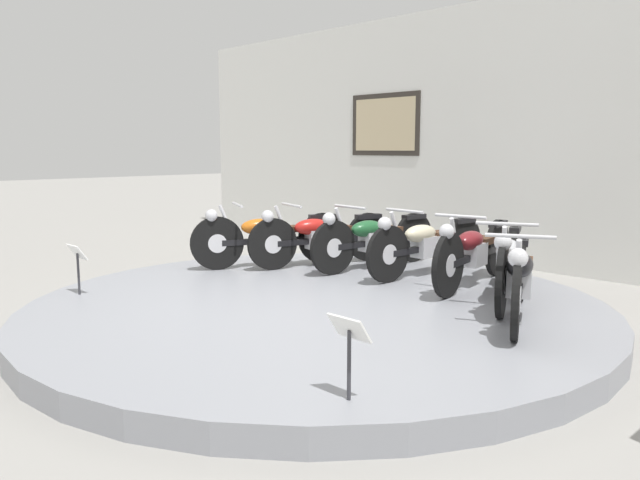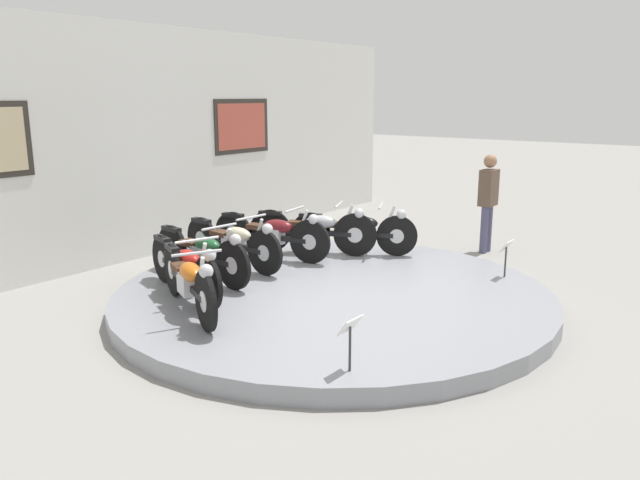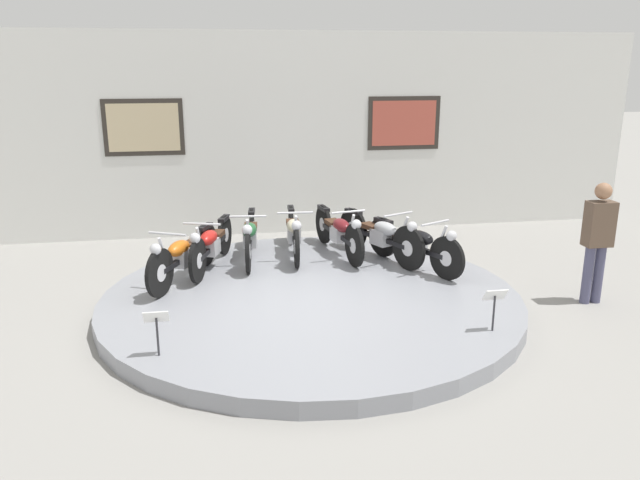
{
  "view_description": "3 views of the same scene",
  "coord_description": "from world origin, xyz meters",
  "px_view_note": "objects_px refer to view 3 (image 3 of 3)",
  "views": [
    {
      "loc": [
        4.23,
        -4.09,
        1.67
      ],
      "look_at": [
        -0.19,
        0.23,
        0.75
      ],
      "focal_mm": 35.0,
      "sensor_mm": 36.0,
      "label": 1
    },
    {
      "loc": [
        -6.15,
        -4.46,
        2.62
      ],
      "look_at": [
        -0.21,
        0.05,
        0.88
      ],
      "focal_mm": 35.0,
      "sensor_mm": 36.0,
      "label": 2
    },
    {
      "loc": [
        -1.2,
        -7.68,
        3.16
      ],
      "look_at": [
        0.11,
        -0.03,
        0.94
      ],
      "focal_mm": 35.0,
      "sensor_mm": 36.0,
      "label": 3
    }
  ],
  "objects_px": {
    "info_placard_front_left": "(157,323)",
    "info_placard_front_centre": "(495,301)",
    "motorcycle_red": "(211,243)",
    "motorcycle_cream": "(294,231)",
    "motorcycle_orange": "(183,254)",
    "motorcycle_silver": "(381,234)",
    "motorcycle_black": "(415,243)",
    "motorcycle_maroon": "(339,231)",
    "visitor_standing": "(598,236)",
    "motorcycle_green": "(250,235)"
  },
  "relations": [
    {
      "from": "info_placard_front_left",
      "to": "info_placard_front_centre",
      "type": "xyz_separation_m",
      "value": [
        3.72,
        0.0,
        0.0
      ]
    },
    {
      "from": "motorcycle_red",
      "to": "motorcycle_cream",
      "type": "distance_m",
      "value": 1.37
    },
    {
      "from": "motorcycle_orange",
      "to": "info_placard_front_left",
      "type": "height_order",
      "value": "motorcycle_orange"
    },
    {
      "from": "motorcycle_silver",
      "to": "motorcycle_black",
      "type": "bearing_deg",
      "value": -52.93
    },
    {
      "from": "motorcycle_red",
      "to": "info_placard_front_left",
      "type": "bearing_deg",
      "value": -101.26
    },
    {
      "from": "motorcycle_orange",
      "to": "motorcycle_red",
      "type": "relative_size",
      "value": 0.96
    },
    {
      "from": "motorcycle_orange",
      "to": "motorcycle_maroon",
      "type": "xyz_separation_m",
      "value": [
        2.39,
        0.85,
        0.0
      ]
    },
    {
      "from": "info_placard_front_centre",
      "to": "visitor_standing",
      "type": "bearing_deg",
      "value": 29.19
    },
    {
      "from": "motorcycle_cream",
      "to": "motorcycle_maroon",
      "type": "distance_m",
      "value": 0.72
    },
    {
      "from": "motorcycle_red",
      "to": "motorcycle_maroon",
      "type": "xyz_separation_m",
      "value": [
        2.0,
        0.34,
        0.01
      ]
    },
    {
      "from": "motorcycle_maroon",
      "to": "visitor_standing",
      "type": "xyz_separation_m",
      "value": [
        3.08,
        -2.1,
        0.34
      ]
    },
    {
      "from": "info_placard_front_centre",
      "to": "motorcycle_black",
      "type": "bearing_deg",
      "value": 94.29
    },
    {
      "from": "motorcycle_orange",
      "to": "motorcycle_cream",
      "type": "distance_m",
      "value": 1.94
    },
    {
      "from": "motorcycle_green",
      "to": "motorcycle_black",
      "type": "distance_m",
      "value": 2.53
    },
    {
      "from": "motorcycle_orange",
      "to": "motorcycle_silver",
      "type": "bearing_deg",
      "value": 9.69
    },
    {
      "from": "motorcycle_red",
      "to": "motorcycle_silver",
      "type": "distance_m",
      "value": 2.59
    },
    {
      "from": "info_placard_front_left",
      "to": "motorcycle_red",
      "type": "bearing_deg",
      "value": 78.74
    },
    {
      "from": "motorcycle_silver",
      "to": "info_placard_front_centre",
      "type": "height_order",
      "value": "motorcycle_silver"
    },
    {
      "from": "motorcycle_green",
      "to": "motorcycle_silver",
      "type": "xyz_separation_m",
      "value": [
        2.0,
        -0.34,
        0.01
      ]
    },
    {
      "from": "motorcycle_red",
      "to": "motorcycle_silver",
      "type": "xyz_separation_m",
      "value": [
        2.59,
        0.0,
        0.01
      ]
    },
    {
      "from": "motorcycle_cream",
      "to": "visitor_standing",
      "type": "bearing_deg",
      "value": -30.36
    },
    {
      "from": "info_placard_front_centre",
      "to": "visitor_standing",
      "type": "distance_m",
      "value": 2.23
    },
    {
      "from": "motorcycle_red",
      "to": "visitor_standing",
      "type": "bearing_deg",
      "value": -19.09
    },
    {
      "from": "motorcycle_cream",
      "to": "motorcycle_orange",
      "type": "bearing_deg",
      "value": -150.13
    },
    {
      "from": "motorcycle_orange",
      "to": "motorcycle_red",
      "type": "distance_m",
      "value": 0.64
    },
    {
      "from": "motorcycle_red",
      "to": "motorcycle_maroon",
      "type": "bearing_deg",
      "value": 9.69
    },
    {
      "from": "motorcycle_maroon",
      "to": "motorcycle_red",
      "type": "bearing_deg",
      "value": -170.31
    },
    {
      "from": "motorcycle_red",
      "to": "motorcycle_maroon",
      "type": "relative_size",
      "value": 0.96
    },
    {
      "from": "motorcycle_silver",
      "to": "info_placard_front_left",
      "type": "bearing_deg",
      "value": -138.08
    },
    {
      "from": "motorcycle_green",
      "to": "motorcycle_cream",
      "type": "xyz_separation_m",
      "value": [
        0.7,
        0.12,
        -0.0
      ]
    },
    {
      "from": "motorcycle_maroon",
      "to": "visitor_standing",
      "type": "relative_size",
      "value": 1.2
    },
    {
      "from": "motorcycle_green",
      "to": "info_placard_front_centre",
      "type": "bearing_deg",
      "value": -51.09
    },
    {
      "from": "info_placard_front_centre",
      "to": "visitor_standing",
      "type": "xyz_separation_m",
      "value": [
        1.92,
        1.07,
        0.37
      ]
    },
    {
      "from": "motorcycle_red",
      "to": "motorcycle_black",
      "type": "bearing_deg",
      "value": -9.65
    },
    {
      "from": "motorcycle_black",
      "to": "info_placard_front_left",
      "type": "bearing_deg",
      "value": -146.73
    },
    {
      "from": "motorcycle_black",
      "to": "motorcycle_maroon",
      "type": "bearing_deg",
      "value": 139.16
    },
    {
      "from": "motorcycle_maroon",
      "to": "motorcycle_black",
      "type": "relative_size",
      "value": 1.1
    },
    {
      "from": "visitor_standing",
      "to": "motorcycle_silver",
      "type": "bearing_deg",
      "value": 144.66
    },
    {
      "from": "motorcycle_green",
      "to": "info_placard_front_centre",
      "type": "relative_size",
      "value": 3.87
    },
    {
      "from": "motorcycle_green",
      "to": "motorcycle_orange",
      "type": "bearing_deg",
      "value": -139.29
    },
    {
      "from": "motorcycle_maroon",
      "to": "motorcycle_silver",
      "type": "xyz_separation_m",
      "value": [
        0.6,
        -0.34,
        0.01
      ]
    },
    {
      "from": "motorcycle_green",
      "to": "motorcycle_silver",
      "type": "relative_size",
      "value": 1.06
    },
    {
      "from": "motorcycle_orange",
      "to": "info_placard_front_centre",
      "type": "xyz_separation_m",
      "value": [
        3.54,
        -2.32,
        -0.02
      ]
    },
    {
      "from": "motorcycle_maroon",
      "to": "info_placard_front_centre",
      "type": "relative_size",
      "value": 3.87
    },
    {
      "from": "motorcycle_green",
      "to": "motorcycle_maroon",
      "type": "distance_m",
      "value": 1.4
    },
    {
      "from": "motorcycle_maroon",
      "to": "visitor_standing",
      "type": "height_order",
      "value": "visitor_standing"
    },
    {
      "from": "motorcycle_cream",
      "to": "info_placard_front_centre",
      "type": "bearing_deg",
      "value": -60.5
    },
    {
      "from": "visitor_standing",
      "to": "motorcycle_orange",
      "type": "bearing_deg",
      "value": 167.11
    },
    {
      "from": "motorcycle_green",
      "to": "info_placard_front_left",
      "type": "xyz_separation_m",
      "value": [
        -1.16,
        -3.17,
        -0.02
      ]
    },
    {
      "from": "motorcycle_cream",
      "to": "info_placard_front_left",
      "type": "relative_size",
      "value": 3.87
    }
  ]
}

